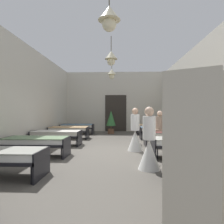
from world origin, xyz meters
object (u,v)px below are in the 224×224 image
at_px(bed_right_row_3, 169,135).
at_px(bed_right_row_4, 160,130).
at_px(bed_right_row_5, 153,127).
at_px(patient_seated_primary, 160,124).
at_px(bed_left_row_4, 69,130).
at_px(potted_plant, 111,120).
at_px(bed_right_row_2, 185,143).
at_px(nurse_near_aisle, 135,135).
at_px(bed_right_row_1, 216,158).
at_px(nurse_mid_aisle, 149,147).
at_px(bed_left_row_5, 77,126).
at_px(bed_left_row_2, 36,142).
at_px(bed_left_row_3, 57,134).

height_order(bed_right_row_3, bed_right_row_4, same).
height_order(bed_right_row_5, patient_seated_primary, patient_seated_primary).
height_order(bed_left_row_4, potted_plant, potted_plant).
bearing_deg(bed_right_row_3, bed_right_row_2, -90.00).
height_order(bed_right_row_3, nurse_near_aisle, nurse_near_aisle).
relative_size(bed_right_row_5, potted_plant, 1.37).
bearing_deg(bed_right_row_1, nurse_near_aisle, 116.09).
distance_m(bed_left_row_4, patient_seated_primary, 4.49).
distance_m(bed_right_row_3, bed_left_row_4, 4.82).
height_order(bed_right_row_4, nurse_mid_aisle, nurse_mid_aisle).
distance_m(nurse_mid_aisle, patient_seated_primary, 3.32).
bearing_deg(bed_left_row_4, bed_left_row_5, 90.00).
relative_size(bed_right_row_2, nurse_near_aisle, 1.28).
height_order(bed_left_row_2, bed_right_row_2, same).
bearing_deg(bed_left_row_5, bed_right_row_4, -23.13).
xyz_separation_m(bed_left_row_2, bed_right_row_4, (4.44, 3.79, 0.00)).
bearing_deg(nurse_near_aisle, bed_left_row_3, 91.66).
bearing_deg(bed_right_row_2, nurse_mid_aisle, -135.48).
xyz_separation_m(nurse_mid_aisle, patient_seated_primary, (0.87, 3.19, 0.34)).
relative_size(bed_right_row_1, bed_left_row_2, 1.00).
relative_size(bed_right_row_3, bed_right_row_5, 1.00).
relative_size(bed_right_row_4, nurse_near_aisle, 1.28).
height_order(bed_left_row_5, patient_seated_primary, patient_seated_primary).
height_order(bed_right_row_1, bed_right_row_4, same).
height_order(bed_right_row_2, patient_seated_primary, patient_seated_primary).
distance_m(bed_left_row_5, nurse_mid_aisle, 7.60).
xyz_separation_m(bed_left_row_2, bed_left_row_3, (0.00, 1.90, 0.00)).
height_order(bed_left_row_3, patient_seated_primary, patient_seated_primary).
xyz_separation_m(bed_left_row_2, bed_right_row_3, (4.44, 1.90, 0.00)).
relative_size(bed_left_row_3, bed_right_row_4, 1.00).
xyz_separation_m(bed_right_row_3, bed_right_row_4, (0.00, 1.90, 0.00)).
bearing_deg(bed_right_row_5, bed_right_row_1, -90.00).
distance_m(bed_left_row_2, bed_left_row_3, 1.90).
bearing_deg(patient_seated_primary, bed_left_row_2, -154.07).
relative_size(bed_left_row_3, patient_seated_primary, 2.38).
xyz_separation_m(bed_right_row_1, bed_left_row_2, (-4.44, 1.90, 0.00)).
height_order(bed_left_row_3, bed_right_row_3, same).
bearing_deg(bed_right_row_2, bed_right_row_4, 90.00).
bearing_deg(potted_plant, bed_left_row_4, -133.09).
xyz_separation_m(patient_seated_primary, potted_plant, (-2.11, 3.91, -0.04)).
bearing_deg(patient_seated_primary, nurse_mid_aisle, -105.30).
bearing_deg(bed_right_row_4, bed_left_row_4, 180.00).
height_order(nurse_mid_aisle, patient_seated_primary, nurse_mid_aisle).
height_order(bed_right_row_2, potted_plant, potted_plant).
relative_size(bed_left_row_3, bed_left_row_4, 1.00).
bearing_deg(bed_right_row_1, potted_plant, 107.54).
xyz_separation_m(bed_right_row_1, bed_left_row_5, (-4.44, 7.58, 0.00)).
height_order(bed_right_row_2, bed_left_row_4, same).
relative_size(bed_left_row_3, nurse_mid_aisle, 1.28).
bearing_deg(bed_left_row_5, bed_right_row_3, -40.51).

